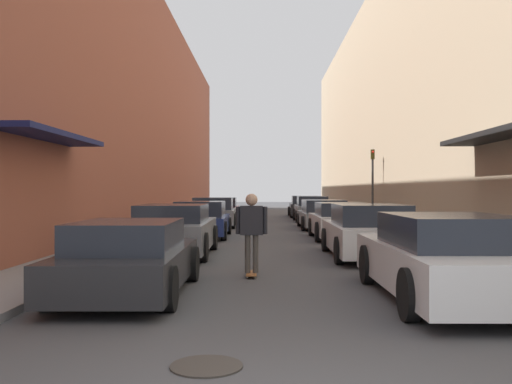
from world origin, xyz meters
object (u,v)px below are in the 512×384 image
(parked_car_left_4, at_px, (222,209))
(manhole_cover, at_px, (206,366))
(parked_car_right_2, at_px, (341,221))
(parked_car_right_5, at_px, (305,207))
(parked_car_right_3, at_px, (323,215))
(parked_car_left_0, at_px, (130,259))
(parked_car_right_4, at_px, (312,209))
(parked_car_right_1, at_px, (369,232))
(skateboarder, at_px, (252,226))
(parked_car_left_2, at_px, (201,220))
(parked_car_right_0, at_px, (447,258))
(parked_car_left_1, at_px, (174,230))
(parked_car_left_3, at_px, (214,213))
(traffic_light, at_px, (373,178))

(parked_car_left_4, xyz_separation_m, manhole_cover, (1.78, -26.28, -0.61))
(parked_car_right_2, height_order, parked_car_right_5, parked_car_right_5)
(parked_car_right_2, xyz_separation_m, parked_car_right_3, (-0.07, 5.31, -0.01))
(parked_car_left_0, relative_size, parked_car_right_2, 1.03)
(parked_car_right_4, bearing_deg, parked_car_right_1, -89.92)
(manhole_cover, bearing_deg, skateboarder, 86.82)
(parked_car_left_2, distance_m, parked_car_right_2, 4.96)
(parked_car_right_3, relative_size, parked_car_right_5, 0.99)
(parked_car_right_1, distance_m, parked_car_right_3, 10.67)
(parked_car_left_4, relative_size, parked_car_right_1, 1.03)
(parked_car_right_0, relative_size, parked_car_right_5, 1.01)
(parked_car_left_4, bearing_deg, parked_car_right_2, -67.40)
(parked_car_right_0, bearing_deg, parked_car_right_4, 90.50)
(parked_car_left_1, relative_size, skateboarder, 2.72)
(parked_car_left_2, distance_m, parked_car_right_5, 16.15)
(parked_car_right_2, height_order, parked_car_right_3, same)
(parked_car_right_4, xyz_separation_m, manhole_cover, (-3.17, -25.24, -0.64))
(parked_car_left_2, xyz_separation_m, parked_car_right_2, (4.92, -0.67, -0.00))
(parked_car_right_5, bearing_deg, parked_car_left_0, -100.25)
(parked_car_right_2, distance_m, parked_car_right_3, 5.31)
(parked_car_right_2, bearing_deg, parked_car_left_3, 128.14)
(parked_car_left_3, distance_m, parked_car_right_0, 17.95)
(parked_car_left_3, relative_size, traffic_light, 1.22)
(parked_car_left_0, height_order, traffic_light, traffic_light)
(parked_car_left_4, bearing_deg, parked_car_right_5, 38.90)
(manhole_cover, height_order, traffic_light, traffic_light)
(parked_car_left_0, height_order, skateboarder, skateboarder)
(parked_car_left_0, relative_size, parked_car_right_3, 0.92)
(parked_car_left_3, bearing_deg, manhole_cover, -85.21)
(parked_car_left_2, xyz_separation_m, parked_car_left_3, (-0.04, 5.65, 0.03))
(parked_car_right_2, bearing_deg, parked_car_left_0, -114.81)
(parked_car_right_2, bearing_deg, skateboarder, -108.91)
(parked_car_right_2, xyz_separation_m, parked_car_right_5, (-0.05, 16.07, 0.02))
(parked_car_right_1, distance_m, parked_car_right_4, 16.37)
(parked_car_left_4, height_order, skateboarder, skateboarder)
(parked_car_left_4, xyz_separation_m, parked_car_right_5, (4.97, 4.01, 0.02))
(parked_car_left_2, distance_m, parked_car_right_0, 12.62)
(parked_car_right_0, bearing_deg, parked_car_left_2, 113.54)
(skateboarder, xyz_separation_m, manhole_cover, (-0.32, -5.70, -0.99))
(parked_car_left_3, height_order, parked_car_right_5, parked_car_left_3)
(parked_car_left_3, distance_m, parked_car_right_4, 6.78)
(parked_car_right_4, relative_size, skateboarder, 2.44)
(parked_car_left_2, distance_m, parked_car_left_4, 11.39)
(parked_car_left_4, distance_m, parked_car_right_2, 13.06)
(manhole_cover, bearing_deg, parked_car_right_0, 44.71)
(parked_car_left_0, xyz_separation_m, traffic_light, (7.23, 17.24, 1.67))
(parked_car_right_1, bearing_deg, parked_car_right_5, 90.00)
(parked_car_left_2, bearing_deg, parked_car_left_0, -89.66)
(parked_car_right_5, bearing_deg, parked_car_left_4, -141.10)
(parked_car_left_3, bearing_deg, parked_car_left_4, 90.60)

